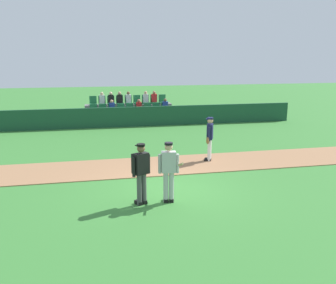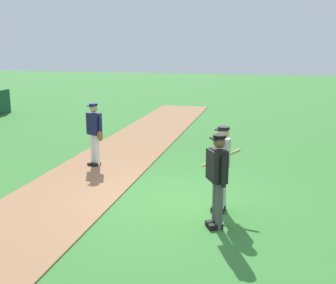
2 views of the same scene
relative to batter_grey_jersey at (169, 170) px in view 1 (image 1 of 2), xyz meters
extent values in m
plane|color=#387A33|center=(0.24, 0.99, -0.97)|extent=(80.00, 80.00, 0.00)
cube|color=#9E704C|center=(0.24, 3.52, -0.95)|extent=(28.00, 2.48, 0.03)
cube|color=#19472D|center=(0.24, 11.71, -0.39)|extent=(20.00, 0.16, 1.16)
cube|color=slate|center=(0.24, 13.16, -0.82)|extent=(5.55, 2.10, 0.30)
cube|color=slate|center=(0.24, 12.74, -0.47)|extent=(5.45, 0.85, 0.40)
cube|color=#237542|center=(-1.96, 12.64, -0.22)|extent=(0.44, 0.40, 0.08)
cube|color=#237542|center=(-1.96, 12.86, 0.03)|extent=(0.44, 0.08, 0.50)
cube|color=#237542|center=(-1.41, 12.64, -0.22)|extent=(0.44, 0.40, 0.08)
cube|color=#237542|center=(-1.41, 12.86, 0.03)|extent=(0.44, 0.08, 0.50)
cube|color=#237542|center=(-0.86, 12.64, -0.22)|extent=(0.44, 0.40, 0.08)
cube|color=#237542|center=(-0.86, 12.86, 0.03)|extent=(0.44, 0.08, 0.50)
cube|color=#263F99|center=(-0.86, 12.69, 0.08)|extent=(0.32, 0.22, 0.52)
sphere|color=tan|center=(-0.86, 12.69, 0.43)|extent=(0.20, 0.20, 0.20)
cube|color=#237542|center=(-0.31, 12.64, -0.22)|extent=(0.44, 0.40, 0.08)
cube|color=#237542|center=(-0.31, 12.86, 0.03)|extent=(0.44, 0.08, 0.50)
cube|color=#237542|center=(0.24, 12.64, -0.22)|extent=(0.44, 0.40, 0.08)
cube|color=#237542|center=(0.24, 12.86, 0.03)|extent=(0.44, 0.08, 0.50)
cube|color=#237542|center=(0.79, 12.64, -0.22)|extent=(0.44, 0.40, 0.08)
cube|color=#237542|center=(0.79, 12.86, 0.03)|extent=(0.44, 0.08, 0.50)
cube|color=red|center=(0.79, 12.69, 0.08)|extent=(0.32, 0.22, 0.52)
sphere|color=#9E7051|center=(0.79, 12.69, 0.43)|extent=(0.20, 0.20, 0.20)
cube|color=#237542|center=(1.34, 12.64, -0.22)|extent=(0.44, 0.40, 0.08)
cube|color=#237542|center=(1.34, 12.86, 0.03)|extent=(0.44, 0.08, 0.50)
cube|color=#237542|center=(1.89, 12.64, -0.22)|extent=(0.44, 0.40, 0.08)
cube|color=#237542|center=(1.89, 12.86, 0.03)|extent=(0.44, 0.08, 0.50)
cube|color=#237542|center=(2.44, 12.64, -0.22)|extent=(0.44, 0.40, 0.08)
cube|color=#237542|center=(2.44, 12.86, 0.03)|extent=(0.44, 0.08, 0.50)
cube|color=#263F99|center=(2.44, 12.69, 0.08)|extent=(0.32, 0.22, 0.52)
sphere|color=brown|center=(2.44, 12.69, 0.43)|extent=(0.20, 0.20, 0.20)
cube|color=slate|center=(0.24, 13.59, -0.07)|extent=(5.45, 0.85, 0.40)
cube|color=#237542|center=(-1.96, 13.49, 0.18)|extent=(0.44, 0.40, 0.08)
cube|color=#237542|center=(-1.96, 13.71, 0.43)|extent=(0.44, 0.08, 0.50)
cube|color=#237542|center=(-1.41, 13.49, 0.18)|extent=(0.44, 0.40, 0.08)
cube|color=#237542|center=(-1.41, 13.71, 0.43)|extent=(0.44, 0.08, 0.50)
cube|color=silver|center=(-1.41, 13.54, 0.48)|extent=(0.32, 0.22, 0.52)
sphere|color=beige|center=(-1.41, 13.54, 0.83)|extent=(0.20, 0.20, 0.20)
cube|color=#237542|center=(-0.86, 13.49, 0.18)|extent=(0.44, 0.40, 0.08)
cube|color=#237542|center=(-0.86, 13.71, 0.43)|extent=(0.44, 0.08, 0.50)
cube|color=black|center=(-0.86, 13.54, 0.48)|extent=(0.32, 0.22, 0.52)
sphere|color=beige|center=(-0.86, 13.54, 0.83)|extent=(0.20, 0.20, 0.20)
cube|color=#237542|center=(-0.31, 13.49, 0.18)|extent=(0.44, 0.40, 0.08)
cube|color=#237542|center=(-0.31, 13.71, 0.43)|extent=(0.44, 0.08, 0.50)
cube|color=black|center=(-0.31, 13.54, 0.48)|extent=(0.32, 0.22, 0.52)
sphere|color=tan|center=(-0.31, 13.54, 0.83)|extent=(0.20, 0.20, 0.20)
cube|color=#237542|center=(0.24, 13.49, 0.18)|extent=(0.44, 0.40, 0.08)
cube|color=#237542|center=(0.24, 13.71, 0.43)|extent=(0.44, 0.08, 0.50)
cube|color=silver|center=(0.24, 13.54, 0.48)|extent=(0.32, 0.22, 0.52)
sphere|color=brown|center=(0.24, 13.54, 0.83)|extent=(0.20, 0.20, 0.20)
cube|color=#237542|center=(0.79, 13.49, 0.18)|extent=(0.44, 0.40, 0.08)
cube|color=#237542|center=(0.79, 13.71, 0.43)|extent=(0.44, 0.08, 0.50)
cube|color=#237542|center=(1.34, 13.49, 0.18)|extent=(0.44, 0.40, 0.08)
cube|color=#237542|center=(1.34, 13.71, 0.43)|extent=(0.44, 0.08, 0.50)
cube|color=silver|center=(1.34, 13.54, 0.48)|extent=(0.32, 0.22, 0.52)
sphere|color=tan|center=(1.34, 13.54, 0.83)|extent=(0.20, 0.20, 0.20)
cube|color=#237542|center=(1.89, 13.49, 0.18)|extent=(0.44, 0.40, 0.08)
cube|color=#237542|center=(1.89, 13.71, 0.43)|extent=(0.44, 0.08, 0.50)
cube|color=red|center=(1.89, 13.54, 0.48)|extent=(0.32, 0.22, 0.52)
sphere|color=#9E7051|center=(1.89, 13.54, 0.83)|extent=(0.20, 0.20, 0.20)
cube|color=#237542|center=(2.44, 13.49, 0.18)|extent=(0.44, 0.40, 0.08)
cube|color=#237542|center=(2.44, 13.71, 0.43)|extent=(0.44, 0.08, 0.50)
cylinder|color=#B2B2B2|center=(-0.09, 0.00, -0.52)|extent=(0.14, 0.14, 0.90)
cylinder|color=#B2B2B2|center=(0.07, -0.02, -0.52)|extent=(0.14, 0.14, 0.90)
cube|color=black|center=(-0.08, 0.06, -0.92)|extent=(0.15, 0.27, 0.10)
cube|color=black|center=(0.08, 0.04, -0.92)|extent=(0.15, 0.27, 0.10)
cube|color=#B2B2B2|center=(-0.01, -0.01, 0.23)|extent=(0.42, 0.27, 0.60)
cylinder|color=#B2B2B2|center=(-0.26, 0.03, 0.18)|extent=(0.09, 0.09, 0.55)
cylinder|color=#B2B2B2|center=(0.24, -0.04, 0.18)|extent=(0.09, 0.09, 0.55)
sphere|color=tan|center=(-0.01, -0.01, 0.66)|extent=(0.22, 0.22, 0.22)
cylinder|color=black|center=(-0.01, -0.01, 0.76)|extent=(0.23, 0.23, 0.06)
cube|color=black|center=(0.01, 0.09, 0.73)|extent=(0.19, 0.14, 0.02)
cylinder|color=tan|center=(0.25, 0.06, 0.08)|extent=(0.20, 0.79, 0.41)
cylinder|color=#4C4C4C|center=(-0.85, -0.05, -0.52)|extent=(0.14, 0.14, 0.90)
cylinder|color=#4C4C4C|center=(-0.71, 0.03, -0.52)|extent=(0.14, 0.14, 0.90)
cube|color=black|center=(-0.88, 0.01, -0.92)|extent=(0.23, 0.29, 0.10)
cube|color=black|center=(-0.74, 0.08, -0.92)|extent=(0.23, 0.29, 0.10)
cube|color=black|center=(-0.78, -0.01, 0.23)|extent=(0.46, 0.38, 0.60)
cylinder|color=black|center=(-1.00, -0.13, 0.18)|extent=(0.09, 0.09, 0.55)
cylinder|color=black|center=(-0.56, 0.10, 0.18)|extent=(0.09, 0.09, 0.55)
sphere|color=brown|center=(-0.78, -0.01, 0.66)|extent=(0.22, 0.22, 0.22)
cylinder|color=black|center=(-0.78, -0.01, 0.76)|extent=(0.23, 0.23, 0.06)
cube|color=black|center=(-0.83, 0.08, 0.73)|extent=(0.22, 0.19, 0.02)
cube|color=black|center=(-0.84, 0.10, 0.23)|extent=(0.43, 0.27, 0.56)
cylinder|color=white|center=(2.41, 3.71, -0.52)|extent=(0.14, 0.14, 0.90)
cylinder|color=white|center=(2.48, 3.85, -0.52)|extent=(0.14, 0.14, 0.90)
cube|color=black|center=(2.36, 3.73, -0.92)|extent=(0.29, 0.22, 0.10)
cube|color=black|center=(2.42, 3.88, -0.92)|extent=(0.29, 0.22, 0.10)
cube|color=#191E47|center=(2.44, 3.78, 0.23)|extent=(0.37, 0.46, 0.60)
cylinder|color=#191E47|center=(2.34, 3.55, 0.18)|extent=(0.09, 0.09, 0.55)
cylinder|color=#191E47|center=(2.55, 4.01, 0.18)|extent=(0.09, 0.09, 0.55)
sphere|color=tan|center=(2.44, 3.78, 0.66)|extent=(0.22, 0.22, 0.22)
cylinder|color=#191E4C|center=(2.44, 3.78, 0.76)|extent=(0.23, 0.23, 0.06)
cube|color=#191E4C|center=(2.35, 3.82, 0.73)|extent=(0.18, 0.21, 0.02)
ellipsoid|color=brown|center=(2.29, 3.55, -0.07)|extent=(0.19, 0.23, 0.28)
camera|label=1|loc=(-2.03, -9.64, 3.14)|focal=39.16mm
camera|label=2|loc=(-7.96, -0.78, 2.35)|focal=44.39mm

